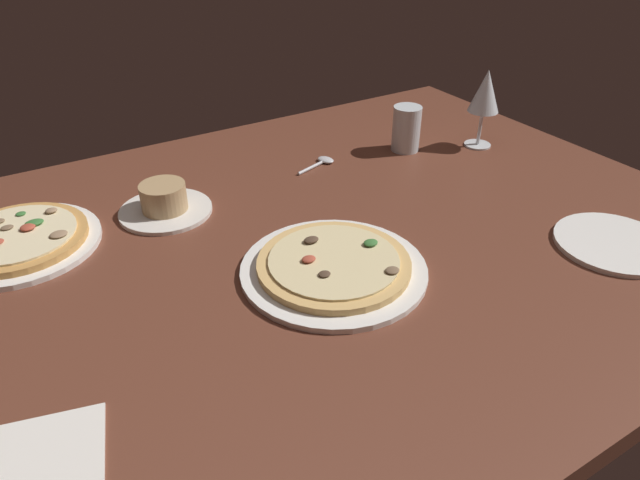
# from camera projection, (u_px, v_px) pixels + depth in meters

# --- Properties ---
(dining_table) EXTENTS (1.50, 1.10, 0.04)m
(dining_table) POSITION_uv_depth(u_px,v_px,m) (308.00, 249.00, 1.02)
(dining_table) COLOR brown
(dining_table) RESTS_ON ground
(pizza_main) EXTENTS (0.30, 0.30, 0.03)m
(pizza_main) POSITION_uv_depth(u_px,v_px,m) (334.00, 266.00, 0.92)
(pizza_main) COLOR white
(pizza_main) RESTS_ON dining_table
(pizza_side) EXTENTS (0.27, 0.27, 0.03)m
(pizza_side) POSITION_uv_depth(u_px,v_px,m) (18.00, 240.00, 0.99)
(pizza_side) COLOR white
(pizza_side) RESTS_ON dining_table
(ramekin_on_saucer) EXTENTS (0.17, 0.17, 0.06)m
(ramekin_on_saucer) POSITION_uv_depth(u_px,v_px,m) (164.00, 202.00, 1.08)
(ramekin_on_saucer) COLOR silver
(ramekin_on_saucer) RESTS_ON dining_table
(wine_glass_far) EXTENTS (0.07, 0.07, 0.18)m
(wine_glass_far) POSITION_uv_depth(u_px,v_px,m) (485.00, 93.00, 1.29)
(wine_glass_far) COLOR silver
(wine_glass_far) RESTS_ON dining_table
(water_glass) EXTENTS (0.06, 0.06, 0.10)m
(water_glass) POSITION_uv_depth(u_px,v_px,m) (406.00, 132.00, 1.31)
(water_glass) COLOR silver
(water_glass) RESTS_ON dining_table
(side_plate) EXTENTS (0.20, 0.20, 0.01)m
(side_plate) POSITION_uv_depth(u_px,v_px,m) (614.00, 243.00, 0.99)
(side_plate) COLOR white
(side_plate) RESTS_ON dining_table
(spoon) EXTENTS (0.11, 0.05, 0.01)m
(spoon) POSITION_uv_depth(u_px,v_px,m) (322.00, 162.00, 1.27)
(spoon) COLOR silver
(spoon) RESTS_ON dining_table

